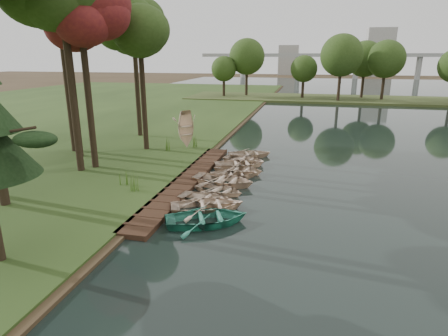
% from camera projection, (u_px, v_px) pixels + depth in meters
% --- Properties ---
extents(ground, '(300.00, 300.00, 0.00)m').
position_uv_depth(ground, '(212.00, 185.00, 23.51)').
color(ground, '#3D2F1D').
extents(boardwalk, '(1.60, 16.00, 0.30)m').
position_uv_depth(boardwalk, '(187.00, 181.00, 23.81)').
color(boardwalk, '#331F13').
rests_on(boardwalk, ground).
extents(peninsula, '(50.00, 14.00, 0.45)m').
position_uv_depth(peninsula, '(324.00, 99.00, 68.33)').
color(peninsula, '#3C4820').
rests_on(peninsula, ground).
extents(far_trees, '(45.60, 5.60, 8.80)m').
position_uv_depth(far_trees, '(308.00, 64.00, 67.27)').
color(far_trees, black).
rests_on(far_trees, peninsula).
extents(bridge, '(95.90, 4.00, 8.60)m').
position_uv_depth(bridge, '(334.00, 58.00, 130.70)').
color(bridge, '#A5A5A0').
rests_on(bridge, ground).
extents(building_a, '(10.00, 8.00, 18.00)m').
position_uv_depth(building_a, '(379.00, 52.00, 144.95)').
color(building_a, '#A5A5A0').
rests_on(building_a, ground).
extents(building_b, '(8.00, 8.00, 12.00)m').
position_uv_depth(building_b, '(288.00, 60.00, 158.10)').
color(building_b, '#A5A5A0').
rests_on(building_b, ground).
extents(rowboat_0, '(4.77, 4.21, 0.82)m').
position_uv_depth(rowboat_0, '(207.00, 216.00, 17.78)').
color(rowboat_0, '#30866C').
rests_on(rowboat_0, water).
extents(rowboat_1, '(4.57, 4.00, 0.79)m').
position_uv_depth(rowboat_1, '(207.00, 204.00, 19.31)').
color(rowboat_1, beige).
rests_on(rowboat_1, water).
extents(rowboat_2, '(3.83, 3.05, 0.71)m').
position_uv_depth(rowboat_2, '(208.00, 198.00, 20.20)').
color(rowboat_2, beige).
rests_on(rowboat_2, water).
extents(rowboat_3, '(3.54, 3.01, 0.62)m').
position_uv_depth(rowboat_3, '(219.00, 188.00, 21.84)').
color(rowboat_3, beige).
rests_on(rowboat_3, water).
extents(rowboat_4, '(4.32, 3.39, 0.81)m').
position_uv_depth(rowboat_4, '(223.00, 179.00, 23.24)').
color(rowboat_4, beige).
rests_on(rowboat_4, water).
extents(rowboat_5, '(3.75, 3.22, 0.66)m').
position_uv_depth(rowboat_5, '(234.00, 173.00, 24.62)').
color(rowboat_5, beige).
rests_on(rowboat_5, water).
extents(rowboat_6, '(3.67, 2.86, 0.70)m').
position_uv_depth(rowboat_6, '(239.00, 168.00, 25.59)').
color(rowboat_6, beige).
rests_on(rowboat_6, water).
extents(rowboat_7, '(4.34, 3.77, 0.75)m').
position_uv_depth(rowboat_7, '(240.00, 163.00, 26.84)').
color(rowboat_7, beige).
rests_on(rowboat_7, water).
extents(rowboat_8, '(3.63, 2.94, 0.66)m').
position_uv_depth(rowboat_8, '(244.00, 158.00, 28.12)').
color(rowboat_8, beige).
rests_on(rowboat_8, water).
extents(rowboat_9, '(4.08, 3.54, 0.71)m').
position_uv_depth(rowboat_9, '(250.00, 153.00, 29.66)').
color(rowboat_9, beige).
rests_on(rowboat_9, water).
extents(stored_rowboat, '(3.88, 3.73, 0.65)m').
position_uv_depth(stored_rowboat, '(186.00, 144.00, 31.75)').
color(stored_rowboat, beige).
rests_on(stored_rowboat, bank).
extents(tree_2, '(4.57, 4.57, 12.02)m').
position_uv_depth(tree_2, '(80.00, 15.00, 23.44)').
color(tree_2, black).
rests_on(tree_2, bank).
extents(tree_3, '(5.23, 5.23, 13.18)m').
position_uv_depth(tree_3, '(64.00, 5.00, 26.11)').
color(tree_3, black).
rests_on(tree_3, bank).
extents(tree_4, '(4.02, 4.02, 10.77)m').
position_uv_depth(tree_4, '(140.00, 36.00, 28.82)').
color(tree_4, black).
rests_on(tree_4, bank).
extents(tree_6, '(4.68, 4.68, 11.72)m').
position_uv_depth(tree_6, '(133.00, 31.00, 33.98)').
color(tree_6, black).
rests_on(tree_6, bank).
extents(reeds_0, '(0.60, 0.60, 1.08)m').
position_uv_depth(reeds_0, '(135.00, 182.00, 21.48)').
color(reeds_0, '#3F661E').
rests_on(reeds_0, bank).
extents(reeds_1, '(0.60, 0.60, 0.94)m').
position_uv_depth(reeds_1, '(125.00, 177.00, 22.63)').
color(reeds_1, '#3F661E').
rests_on(reeds_1, bank).
extents(reeds_2, '(0.60, 0.60, 1.11)m').
position_uv_depth(reeds_2, '(169.00, 144.00, 30.72)').
color(reeds_2, '#3F661E').
rests_on(reeds_2, bank).
extents(reeds_3, '(0.60, 0.60, 1.00)m').
position_uv_depth(reeds_3, '(195.00, 141.00, 31.85)').
color(reeds_3, '#3F661E').
rests_on(reeds_3, bank).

